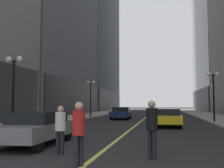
{
  "coord_description": "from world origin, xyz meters",
  "views": [
    {
      "loc": [
        2.1,
        -3.11,
        1.65
      ],
      "look_at": [
        -5.63,
        36.55,
        4.74
      ],
      "focal_mm": 41.97,
      "sensor_mm": 36.0,
      "label": 1
    }
  ],
  "objects_px": {
    "car_navy": "(121,113)",
    "pedestrian_in_white_shirt": "(60,126)",
    "car_yellow": "(168,117)",
    "pedestrian_in_black_coat": "(152,125)",
    "street_lamp_left_near": "(14,76)",
    "street_lamp_left_far": "(91,91)",
    "pedestrian_in_red_jacket": "(79,129)",
    "car_grey": "(36,127)",
    "street_lamp_right_mid": "(213,85)"
  },
  "relations": [
    {
      "from": "car_navy",
      "to": "pedestrian_in_white_shirt",
      "type": "bearing_deg",
      "value": -86.7
    },
    {
      "from": "car_yellow",
      "to": "pedestrian_in_black_coat",
      "type": "distance_m",
      "value": 11.32
    },
    {
      "from": "pedestrian_in_white_shirt",
      "to": "street_lamp_left_near",
      "type": "relative_size",
      "value": 0.36
    },
    {
      "from": "pedestrian_in_white_shirt",
      "to": "street_lamp_left_near",
      "type": "distance_m",
      "value": 7.92
    },
    {
      "from": "car_yellow",
      "to": "pedestrian_in_white_shirt",
      "type": "relative_size",
      "value": 2.6
    },
    {
      "from": "street_lamp_left_far",
      "to": "pedestrian_in_red_jacket",
      "type": "bearing_deg",
      "value": -75.05
    },
    {
      "from": "car_yellow",
      "to": "pedestrian_in_white_shirt",
      "type": "distance_m",
      "value": 11.74
    },
    {
      "from": "car_grey",
      "to": "street_lamp_left_far",
      "type": "relative_size",
      "value": 0.98
    },
    {
      "from": "pedestrian_in_white_shirt",
      "to": "pedestrian_in_black_coat",
      "type": "xyz_separation_m",
      "value": [
        2.99,
        -0.15,
        0.11
      ]
    },
    {
      "from": "car_yellow",
      "to": "car_navy",
      "type": "bearing_deg",
      "value": 118.32
    },
    {
      "from": "street_lamp_left_near",
      "to": "street_lamp_left_far",
      "type": "distance_m",
      "value": 16.54
    },
    {
      "from": "car_grey",
      "to": "street_lamp_left_far",
      "type": "height_order",
      "value": "street_lamp_left_far"
    },
    {
      "from": "car_grey",
      "to": "car_navy",
      "type": "bearing_deg",
      "value": 88.16
    },
    {
      "from": "street_lamp_left_near",
      "to": "pedestrian_in_red_jacket",
      "type": "bearing_deg",
      "value": -48.1
    },
    {
      "from": "car_grey",
      "to": "pedestrian_in_red_jacket",
      "type": "bearing_deg",
      "value": -48.29
    },
    {
      "from": "pedestrian_in_white_shirt",
      "to": "street_lamp_right_mid",
      "type": "bearing_deg",
      "value": 63.95
    },
    {
      "from": "car_grey",
      "to": "pedestrian_in_black_coat",
      "type": "xyz_separation_m",
      "value": [
        4.75,
        -1.9,
        0.31
      ]
    },
    {
      "from": "car_navy",
      "to": "pedestrian_in_red_jacket",
      "type": "xyz_separation_m",
      "value": [
        2.29,
        -21.64,
        0.27
      ]
    },
    {
      "from": "car_grey",
      "to": "car_navy",
      "type": "xyz_separation_m",
      "value": [
        0.59,
        18.41,
        0.0
      ]
    },
    {
      "from": "car_grey",
      "to": "pedestrian_in_black_coat",
      "type": "height_order",
      "value": "pedestrian_in_black_coat"
    },
    {
      "from": "car_yellow",
      "to": "pedestrian_in_black_coat",
      "type": "height_order",
      "value": "pedestrian_in_black_coat"
    },
    {
      "from": "pedestrian_in_white_shirt",
      "to": "pedestrian_in_red_jacket",
      "type": "xyz_separation_m",
      "value": [
        1.12,
        -1.48,
        0.08
      ]
    },
    {
      "from": "car_navy",
      "to": "pedestrian_in_red_jacket",
      "type": "bearing_deg",
      "value": -83.97
    },
    {
      "from": "pedestrian_in_black_coat",
      "to": "street_lamp_left_near",
      "type": "xyz_separation_m",
      "value": [
        -8.16,
        5.68,
        2.23
      ]
    },
    {
      "from": "car_navy",
      "to": "street_lamp_left_near",
      "type": "height_order",
      "value": "street_lamp_left_near"
    },
    {
      "from": "car_yellow",
      "to": "car_navy",
      "type": "height_order",
      "value": "same"
    },
    {
      "from": "pedestrian_in_red_jacket",
      "to": "pedestrian_in_black_coat",
      "type": "height_order",
      "value": "pedestrian_in_black_coat"
    },
    {
      "from": "car_grey",
      "to": "pedestrian_in_black_coat",
      "type": "bearing_deg",
      "value": -21.77
    },
    {
      "from": "pedestrian_in_white_shirt",
      "to": "street_lamp_left_far",
      "type": "relative_size",
      "value": 0.36
    },
    {
      "from": "pedestrian_in_red_jacket",
      "to": "street_lamp_left_near",
      "type": "bearing_deg",
      "value": 131.9
    },
    {
      "from": "car_yellow",
      "to": "street_lamp_right_mid",
      "type": "relative_size",
      "value": 0.93
    },
    {
      "from": "pedestrian_in_white_shirt",
      "to": "street_lamp_left_far",
      "type": "bearing_deg",
      "value": 103.17
    },
    {
      "from": "pedestrian_in_black_coat",
      "to": "street_lamp_left_near",
      "type": "bearing_deg",
      "value": 145.17
    },
    {
      "from": "car_navy",
      "to": "street_lamp_left_near",
      "type": "distance_m",
      "value": 15.37
    },
    {
      "from": "pedestrian_in_red_jacket",
      "to": "street_lamp_right_mid",
      "type": "distance_m",
      "value": 18.44
    },
    {
      "from": "pedestrian_in_red_jacket",
      "to": "street_lamp_right_mid",
      "type": "bearing_deg",
      "value": 69.15
    },
    {
      "from": "car_grey",
      "to": "street_lamp_left_near",
      "type": "distance_m",
      "value": 5.69
    },
    {
      "from": "pedestrian_in_black_coat",
      "to": "street_lamp_right_mid",
      "type": "height_order",
      "value": "street_lamp_right_mid"
    },
    {
      "from": "pedestrian_in_red_jacket",
      "to": "car_yellow",
      "type": "bearing_deg",
      "value": 78.51
    },
    {
      "from": "pedestrian_in_white_shirt",
      "to": "car_yellow",
      "type": "bearing_deg",
      "value": 71.68
    },
    {
      "from": "car_grey",
      "to": "pedestrian_in_white_shirt",
      "type": "distance_m",
      "value": 2.48
    },
    {
      "from": "car_yellow",
      "to": "street_lamp_left_near",
      "type": "height_order",
      "value": "street_lamp_left_near"
    },
    {
      "from": "street_lamp_left_near",
      "to": "car_yellow",
      "type": "bearing_deg",
      "value": 32.39
    },
    {
      "from": "street_lamp_right_mid",
      "to": "car_grey",
      "type": "bearing_deg",
      "value": -124.09
    },
    {
      "from": "car_navy",
      "to": "street_lamp_right_mid",
      "type": "distance_m",
      "value": 10.22
    },
    {
      "from": "pedestrian_in_red_jacket",
      "to": "street_lamp_left_near",
      "type": "relative_size",
      "value": 0.38
    },
    {
      "from": "street_lamp_left_far",
      "to": "street_lamp_right_mid",
      "type": "bearing_deg",
      "value": -26.74
    },
    {
      "from": "street_lamp_right_mid",
      "to": "pedestrian_in_white_shirt",
      "type": "bearing_deg",
      "value": -116.05
    },
    {
      "from": "car_navy",
      "to": "street_lamp_right_mid",
      "type": "xyz_separation_m",
      "value": [
        8.8,
        -4.54,
        2.53
      ]
    },
    {
      "from": "pedestrian_in_red_jacket",
      "to": "street_lamp_left_near",
      "type": "height_order",
      "value": "street_lamp_left_near"
    }
  ]
}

